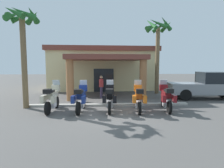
# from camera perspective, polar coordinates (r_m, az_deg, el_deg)

# --- Properties ---
(ground_plane) EXTENTS (80.00, 80.00, 0.00)m
(ground_plane) POSITION_cam_1_polar(r_m,az_deg,el_deg) (9.94, -1.85, -8.55)
(ground_plane) COLOR #514F4C
(motel_building) EXTENTS (10.97, 11.83, 4.19)m
(motel_building) POSITION_cam_1_polar(r_m,az_deg,el_deg) (20.41, -3.06, 4.92)
(motel_building) COLOR beige
(motel_building) RESTS_ON ground_plane
(motorcycle_cream) EXTENTS (0.72, 2.21, 1.61)m
(motorcycle_cream) POSITION_cam_1_polar(r_m,az_deg,el_deg) (10.51, -17.66, -4.14)
(motorcycle_cream) COLOR black
(motorcycle_cream) RESTS_ON ground_plane
(motorcycle_blue) EXTENTS (0.73, 2.21, 1.61)m
(motorcycle_blue) POSITION_cam_1_polar(r_m,az_deg,el_deg) (10.10, -9.39, -4.33)
(motorcycle_blue) COLOR black
(motorcycle_blue) RESTS_ON ground_plane
(motorcycle_black) EXTENTS (0.73, 2.21, 1.61)m
(motorcycle_black) POSITION_cam_1_polar(r_m,az_deg,el_deg) (10.10, -0.68, -4.25)
(motorcycle_black) COLOR black
(motorcycle_black) RESTS_ON ground_plane
(motorcycle_orange) EXTENTS (0.79, 2.21, 1.61)m
(motorcycle_orange) POSITION_cam_1_polar(r_m,az_deg,el_deg) (10.14, 8.05, -4.27)
(motorcycle_orange) COLOR black
(motorcycle_orange) RESTS_ON ground_plane
(motorcycle_maroon) EXTENTS (0.78, 2.21, 1.61)m
(motorcycle_maroon) POSITION_cam_1_polar(r_m,az_deg,el_deg) (10.64, 16.08, -3.97)
(motorcycle_maroon) COLOR black
(motorcycle_maroon) RESTS_ON ground_plane
(pedestrian) EXTENTS (0.32, 0.51, 1.66)m
(pedestrian) POSITION_cam_1_polar(r_m,az_deg,el_deg) (14.04, -3.27, -0.34)
(pedestrian) COLOR #3F334C
(pedestrian) RESTS_ON ground_plane
(pickup_truck_gray) EXTENTS (5.34, 2.34, 1.95)m
(pickup_truck_gray) POSITION_cam_1_polar(r_m,az_deg,el_deg) (15.32, 26.68, -0.52)
(pickup_truck_gray) COLOR black
(pickup_truck_gray) RESTS_ON ground_plane
(palm_tree_near_portico) EXTENTS (2.33, 2.35, 6.41)m
(palm_tree_near_portico) POSITION_cam_1_polar(r_m,az_deg,el_deg) (16.82, 13.60, 13.59)
(palm_tree_near_portico) COLOR brown
(palm_tree_near_portico) RESTS_ON ground_plane
(palm_tree_roadside) EXTENTS (1.93, 1.99, 5.63)m
(palm_tree_roadside) POSITION_cam_1_polar(r_m,az_deg,el_deg) (11.87, -25.51, 14.47)
(palm_tree_roadside) COLOR brown
(palm_tree_roadside) RESTS_ON ground_plane
(curb_strip) EXTENTS (9.65, 0.36, 0.12)m
(curb_strip) POSITION_cam_1_polar(r_m,az_deg,el_deg) (11.50, -0.98, -6.25)
(curb_strip) COLOR #ADA89E
(curb_strip) RESTS_ON ground_plane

